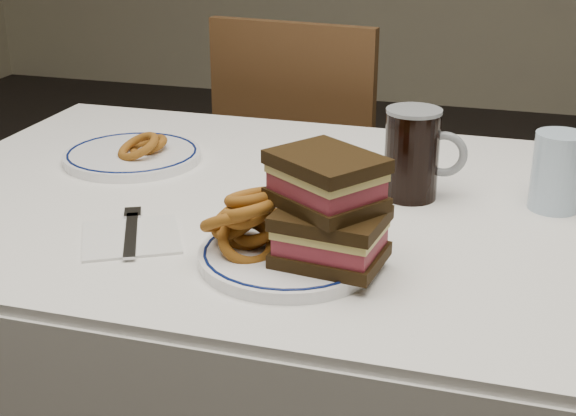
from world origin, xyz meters
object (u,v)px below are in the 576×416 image
(main_plate, at_px, (289,255))
(beer_mug, at_px, (414,153))
(chair_far, at_px, (308,174))
(reuben_sandwich, at_px, (328,209))
(far_plate, at_px, (132,155))

(main_plate, distance_m, beer_mug, 0.31)
(chair_far, height_order, reuben_sandwich, chair_far)
(main_plate, height_order, reuben_sandwich, reuben_sandwich)
(chair_far, height_order, far_plate, chair_far)
(chair_far, relative_size, reuben_sandwich, 5.37)
(beer_mug, height_order, far_plate, beer_mug)
(beer_mug, bearing_deg, reuben_sandwich, -103.20)
(beer_mug, bearing_deg, main_plate, -113.44)
(main_plate, bearing_deg, reuben_sandwich, -6.98)
(far_plate, bearing_deg, main_plate, -39.42)
(chair_far, distance_m, reuben_sandwich, 1.12)
(chair_far, bearing_deg, beer_mug, -63.49)
(chair_far, bearing_deg, reuben_sandwich, -73.71)
(beer_mug, bearing_deg, chair_far, 116.51)
(main_plate, relative_size, far_plate, 0.98)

